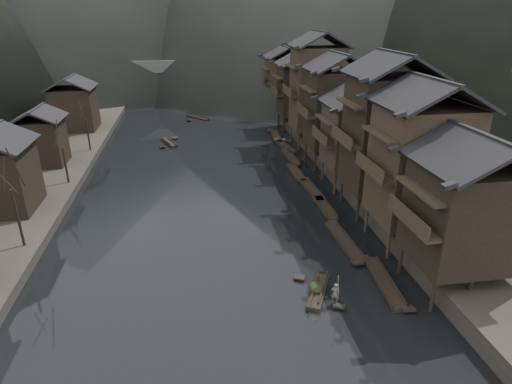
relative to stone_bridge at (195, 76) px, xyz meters
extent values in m
plane|color=black|center=(0.00, -72.00, -5.11)|extent=(300.00, 300.00, 0.00)
cube|color=#2D2823|center=(35.00, -32.00, -4.21)|extent=(40.00, 200.00, 1.80)
cylinder|color=black|center=(14.20, -82.40, -3.81)|extent=(0.30, 0.30, 2.90)
cylinder|color=black|center=(14.20, -77.60, -3.81)|extent=(0.30, 0.30, 2.90)
cylinder|color=black|center=(16.95, -82.40, -3.81)|extent=(0.30, 0.30, 2.90)
cylinder|color=black|center=(16.95, -77.60, -3.81)|extent=(0.30, 0.30, 2.90)
cube|color=black|center=(17.30, -80.00, 1.12)|extent=(7.00, 6.00, 7.25)
cube|color=#2E2519|center=(13.30, -80.00, 0.75)|extent=(1.20, 5.70, 0.25)
cylinder|color=#2E2519|center=(14.20, -75.40, -3.81)|extent=(0.30, 0.30, 2.90)
cylinder|color=#2E2519|center=(14.20, -70.60, -3.81)|extent=(0.30, 0.30, 2.90)
cylinder|color=#2E2519|center=(16.95, -75.40, -3.81)|extent=(0.30, 0.30, 2.90)
cylinder|color=#2E2519|center=(16.95, -70.60, -3.81)|extent=(0.30, 0.30, 2.90)
cube|color=#2E2519|center=(17.30, -73.00, 2.40)|extent=(7.00, 6.00, 9.83)
cube|color=#2E2519|center=(13.30, -73.00, 1.91)|extent=(1.20, 5.70, 0.25)
cylinder|color=black|center=(14.20, -68.40, -3.81)|extent=(0.30, 0.30, 2.90)
cylinder|color=black|center=(14.20, -63.60, -3.81)|extent=(0.30, 0.30, 2.90)
cylinder|color=black|center=(16.95, -68.40, -3.81)|extent=(0.30, 0.30, 2.90)
cylinder|color=black|center=(16.95, -63.60, -3.81)|extent=(0.30, 0.30, 2.90)
cube|color=black|center=(17.30, -66.00, 3.09)|extent=(7.00, 6.00, 11.20)
cube|color=#2E2519|center=(13.30, -66.00, 2.53)|extent=(1.20, 5.70, 0.25)
cylinder|color=#2E2519|center=(14.20, -61.40, -3.81)|extent=(0.30, 0.30, 2.90)
cylinder|color=#2E2519|center=(14.20, -56.60, -3.81)|extent=(0.30, 0.30, 2.90)
cylinder|color=#2E2519|center=(16.95, -61.40, -3.81)|extent=(0.30, 0.30, 2.90)
cylinder|color=#2E2519|center=(16.95, -56.60, -3.81)|extent=(0.30, 0.30, 2.90)
cube|color=#2E2519|center=(17.30, -59.00, 1.03)|extent=(7.00, 6.00, 7.09)
cube|color=#2E2519|center=(13.30, -59.00, 0.68)|extent=(1.20, 5.70, 0.25)
cylinder|color=black|center=(14.20, -53.40, -3.81)|extent=(0.30, 0.30, 2.90)
cylinder|color=black|center=(14.20, -48.60, -3.81)|extent=(0.30, 0.30, 2.90)
cylinder|color=black|center=(16.95, -53.40, -3.81)|extent=(0.30, 0.30, 2.90)
cylinder|color=black|center=(16.95, -48.60, -3.81)|extent=(0.30, 0.30, 2.90)
cube|color=black|center=(17.30, -51.00, 2.40)|extent=(7.00, 6.00, 9.81)
cube|color=#2E2519|center=(13.30, -51.00, 1.91)|extent=(1.20, 5.70, 0.25)
cylinder|color=#2E2519|center=(14.20, -44.40, -3.81)|extent=(0.30, 0.30, 2.90)
cylinder|color=#2E2519|center=(14.20, -39.60, -3.81)|extent=(0.30, 0.30, 2.90)
cylinder|color=#2E2519|center=(16.95, -44.40, -3.81)|extent=(0.30, 0.30, 2.90)
cylinder|color=#2E2519|center=(16.95, -39.60, -3.81)|extent=(0.30, 0.30, 2.90)
cube|color=#2E2519|center=(17.30, -42.00, 3.48)|extent=(7.00, 6.00, 11.99)
cube|color=#2E2519|center=(13.30, -42.00, 2.88)|extent=(1.20, 5.70, 0.25)
cylinder|color=black|center=(14.20, -34.40, -3.81)|extent=(0.30, 0.30, 2.90)
cylinder|color=black|center=(14.20, -29.60, -3.81)|extent=(0.30, 0.30, 2.90)
cylinder|color=black|center=(16.95, -34.40, -3.81)|extent=(0.30, 0.30, 2.90)
cylinder|color=black|center=(16.95, -29.60, -3.81)|extent=(0.30, 0.30, 2.90)
cube|color=black|center=(17.30, -32.00, 1.64)|extent=(7.00, 6.00, 8.29)
cube|color=#2E2519|center=(13.30, -32.00, 1.22)|extent=(1.20, 5.70, 0.25)
cylinder|color=#2E2519|center=(14.20, -22.40, -3.81)|extent=(0.30, 0.30, 2.90)
cylinder|color=#2E2519|center=(14.20, -17.60, -3.81)|extent=(0.30, 0.30, 2.90)
cylinder|color=#2E2519|center=(16.95, -22.40, -3.81)|extent=(0.30, 0.30, 2.90)
cylinder|color=#2E2519|center=(16.95, -17.60, -3.81)|extent=(0.30, 0.30, 2.90)
cube|color=#2E2519|center=(17.30, -20.00, 1.64)|extent=(7.00, 6.00, 8.30)
cube|color=#2E2519|center=(13.30, -20.00, 1.23)|extent=(1.20, 5.70, 0.25)
cube|color=black|center=(-20.50, -48.00, -1.01)|extent=(5.00, 5.00, 5.80)
cube|color=black|center=(-20.50, -30.00, -0.51)|extent=(6.50, 6.50, 6.80)
cylinder|color=black|center=(-17.00, -70.04, -1.32)|extent=(0.24, 0.24, 5.18)
cylinder|color=black|center=(-17.00, -55.36, -1.81)|extent=(0.24, 0.24, 4.20)
cylinder|color=black|center=(-17.00, -42.64, -1.71)|extent=(0.24, 0.24, 4.39)
cube|color=black|center=(12.35, -78.80, -4.96)|extent=(1.65, 7.00, 0.30)
cube|color=black|center=(12.35, -78.80, -4.78)|extent=(1.69, 6.86, 0.10)
cube|color=black|center=(12.09, -75.49, -4.82)|extent=(1.00, 0.92, 0.35)
cube|color=black|center=(12.62, -82.12, -4.82)|extent=(1.00, 0.92, 0.35)
cube|color=black|center=(11.47, -72.38, -4.96)|extent=(1.39, 7.43, 0.30)
cube|color=black|center=(11.47, -72.38, -4.78)|extent=(1.44, 7.29, 0.10)
cube|color=black|center=(11.61, -68.84, -4.82)|extent=(0.97, 0.94, 0.36)
cube|color=black|center=(11.33, -75.93, -4.82)|extent=(0.97, 0.94, 0.36)
cube|color=black|center=(11.89, -65.08, -4.96)|extent=(1.12, 5.84, 0.30)
cube|color=black|center=(11.89, -65.08, -4.78)|extent=(1.17, 5.73, 0.10)
cube|color=black|center=(11.90, -62.27, -4.82)|extent=(0.94, 0.73, 0.32)
cube|color=black|center=(11.89, -67.88, -4.82)|extent=(0.94, 0.73, 0.32)
cube|color=black|center=(11.82, -60.20, -4.96)|extent=(1.46, 6.81, 0.30)
cube|color=black|center=(11.82, -60.20, -4.78)|extent=(1.51, 6.68, 0.10)
cube|color=black|center=(11.99, -56.96, -4.82)|extent=(0.98, 0.88, 0.34)
cube|color=black|center=(11.65, -63.44, -4.82)|extent=(0.98, 0.88, 0.34)
cube|color=black|center=(11.38, -54.49, -4.96)|extent=(1.19, 6.05, 0.30)
cube|color=black|center=(11.38, -54.49, -4.78)|extent=(1.25, 5.93, 0.10)
cube|color=black|center=(11.34, -51.59, -4.82)|extent=(0.95, 0.76, 0.33)
cube|color=black|center=(11.43, -57.38, -4.82)|extent=(0.95, 0.76, 0.33)
cube|color=black|center=(12.11, -48.24, -4.96)|extent=(1.28, 6.81, 0.30)
cube|color=black|center=(12.11, -48.24, -4.78)|extent=(1.34, 6.68, 0.10)
cube|color=black|center=(12.20, -44.98, -4.82)|extent=(0.96, 0.86, 0.35)
cube|color=black|center=(12.03, -51.49, -4.82)|extent=(0.96, 0.86, 0.35)
cube|color=black|center=(12.50, -42.87, -4.96)|extent=(2.04, 7.07, 0.30)
cube|color=black|center=(12.50, -42.87, -4.78)|extent=(2.08, 6.94, 0.10)
cube|color=black|center=(12.95, -39.55, -4.82)|extent=(1.04, 0.98, 0.35)
cube|color=black|center=(12.04, -46.19, -4.82)|extent=(1.04, 0.98, 0.35)
cube|color=black|center=(12.21, -36.86, -4.96)|extent=(1.72, 7.42, 0.30)
cube|color=black|center=(12.21, -36.86, -4.78)|extent=(1.76, 7.28, 0.10)
cube|color=black|center=(11.92, -33.34, -4.82)|extent=(1.01, 0.98, 0.36)
cube|color=black|center=(12.51, -40.37, -4.82)|extent=(1.01, 0.98, 0.36)
cube|color=black|center=(-5.20, -37.91, -4.96)|extent=(2.77, 5.24, 0.30)
cube|color=black|center=(-5.20, -37.91, -4.78)|extent=(2.78, 5.16, 0.10)
cube|color=black|center=(-4.32, -35.56, -4.82)|extent=(1.02, 0.91, 0.31)
cube|color=black|center=(-6.08, -40.26, -4.82)|extent=(1.02, 0.91, 0.31)
cube|color=black|center=(-0.15, -21.31, -4.96)|extent=(4.43, 5.23, 0.30)
cube|color=black|center=(-0.15, -21.31, -4.78)|extent=(4.39, 5.16, 0.10)
cube|color=black|center=(1.60, -19.10, -4.82)|extent=(1.12, 1.10, 0.32)
cube|color=black|center=(-1.90, -23.52, -4.82)|extent=(1.12, 1.10, 0.32)
cube|color=black|center=(-0.94, -10.00, -4.96)|extent=(3.00, 5.66, 0.30)
cube|color=black|center=(-0.94, -10.00, -4.78)|extent=(3.01, 5.58, 0.10)
cube|color=black|center=(-1.93, -7.45, -4.82)|extent=(1.05, 0.97, 0.32)
cube|color=black|center=(0.05, -12.54, -4.82)|extent=(1.05, 0.97, 0.32)
cube|color=black|center=(6.03, 0.55, -4.96)|extent=(3.94, 4.52, 0.30)
cube|color=black|center=(6.03, 0.55, -4.78)|extent=(3.92, 4.48, 0.10)
cube|color=black|center=(4.51, 2.42, -4.82)|extent=(1.05, 1.02, 0.30)
cube|color=black|center=(7.55, -1.32, -4.82)|extent=(1.05, 1.02, 0.30)
cube|color=#4C4C4F|center=(0.00, 0.00, 2.09)|extent=(40.00, 6.00, 1.60)
cube|color=#4C4C4F|center=(0.00, -2.70, 3.39)|extent=(40.00, 0.50, 1.00)
cube|color=#4C4C4F|center=(0.00, 2.70, 3.39)|extent=(40.00, 0.50, 1.00)
cube|color=#4C4C4F|center=(-14.00, 0.00, -1.91)|extent=(3.20, 6.00, 6.40)
cube|color=#4C4C4F|center=(-4.50, 0.00, -1.91)|extent=(3.20, 6.00, 6.40)
cube|color=#4C4C4F|center=(4.50, 0.00, -1.91)|extent=(3.20, 6.00, 6.40)
cube|color=#4C4C4F|center=(14.00, 0.00, -1.91)|extent=(3.20, 6.00, 6.40)
cube|color=black|center=(7.02, -79.21, -4.96)|extent=(2.83, 4.43, 0.30)
cube|color=black|center=(7.02, -79.21, -4.78)|extent=(2.83, 4.37, 0.10)
cube|color=black|center=(6.08, -77.29, -4.82)|extent=(0.99, 0.87, 0.29)
cube|color=black|center=(7.96, -81.14, -4.82)|extent=(0.99, 0.87, 0.29)
ellipsoid|color=black|center=(6.92, -79.01, -4.36)|extent=(1.07, 1.40, 0.64)
imported|color=#535356|center=(7.76, -80.74, -3.85)|extent=(0.72, 0.64, 1.66)
cylinder|color=#8C7A51|center=(7.96, -80.74, -1.16)|extent=(0.99, 1.91, 3.72)
camera|label=1|loc=(-1.62, -104.52, 14.36)|focal=30.00mm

